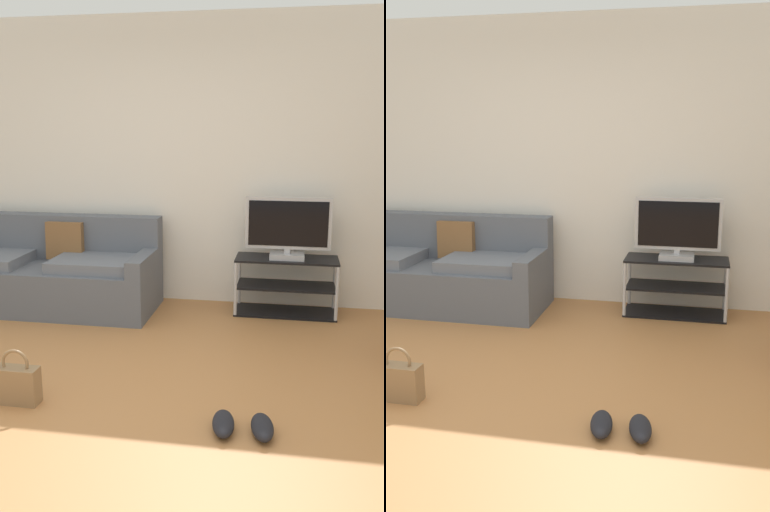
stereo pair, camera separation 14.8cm
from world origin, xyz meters
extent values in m
cube|color=#B27542|center=(0.00, 0.00, -0.01)|extent=(9.00, 9.80, 0.02)
cube|color=silver|center=(0.00, 2.45, 1.35)|extent=(9.00, 0.10, 2.70)
cube|color=#565B66|center=(-1.22, 1.90, 0.21)|extent=(2.12, 0.83, 0.42)
cube|color=#565B66|center=(-1.22, 2.22, 0.64)|extent=(2.12, 0.20, 0.43)
cube|color=#565B66|center=(-0.23, 1.90, 0.50)|extent=(0.14, 0.83, 0.15)
cube|color=slate|center=(-0.63, 1.84, 0.47)|extent=(0.85, 0.58, 0.10)
cube|color=brown|center=(-1.06, 2.10, 0.62)|extent=(0.36, 0.13, 0.36)
cube|color=black|center=(1.04, 2.14, 0.51)|extent=(0.92, 0.39, 0.02)
cube|color=black|center=(1.04, 2.14, 0.26)|extent=(0.88, 0.38, 0.02)
cube|color=black|center=(1.04, 2.14, 0.01)|extent=(0.92, 0.39, 0.02)
cylinder|color=#B7B7BC|center=(0.59, 1.96, 0.26)|extent=(0.03, 0.03, 0.52)
cylinder|color=#B7B7BC|center=(1.49, 1.96, 0.26)|extent=(0.03, 0.03, 0.52)
cylinder|color=#B7B7BC|center=(0.59, 2.32, 0.26)|extent=(0.03, 0.03, 0.52)
cylinder|color=#B7B7BC|center=(1.49, 2.32, 0.26)|extent=(0.03, 0.03, 0.52)
cube|color=#B2B2B7|center=(1.04, 2.12, 0.55)|extent=(0.31, 0.22, 0.05)
cube|color=#B2B2B7|center=(1.04, 2.12, 0.59)|extent=(0.05, 0.04, 0.04)
cube|color=#B2B2B7|center=(1.04, 2.12, 0.85)|extent=(0.76, 0.04, 0.46)
cube|color=black|center=(1.04, 2.10, 0.85)|extent=(0.70, 0.01, 0.40)
cube|color=olive|center=(-0.57, 0.06, 0.12)|extent=(0.28, 0.12, 0.23)
torus|color=olive|center=(-0.57, 0.06, 0.26)|extent=(0.18, 0.02, 0.18)
ellipsoid|color=black|center=(0.74, -0.05, 0.04)|extent=(0.16, 0.30, 0.09)
ellipsoid|color=black|center=(0.96, -0.05, 0.04)|extent=(0.17, 0.30, 0.09)
camera|label=1|loc=(1.09, -2.96, 1.69)|focal=39.95mm
camera|label=2|loc=(1.24, -2.93, 1.69)|focal=39.95mm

